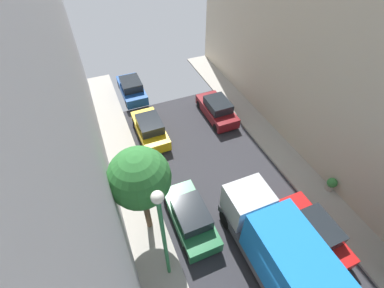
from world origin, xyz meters
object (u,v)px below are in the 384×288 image
at_px(street_tree_0, 139,178).
at_px(parked_car_left_3, 132,89).
at_px(parked_car_left_2, 150,129).
at_px(lamp_post, 162,229).
at_px(parked_car_left_1, 191,217).
at_px(parked_car_right_1, 313,231).
at_px(parked_car_right_2, 217,109).
at_px(potted_plant_1, 331,184).
at_px(delivery_truck, 278,250).

bearing_deg(street_tree_0, parked_car_left_3, 80.49).
xyz_separation_m(parked_car_left_2, lamp_post, (-1.90, -9.51, 3.54)).
xyz_separation_m(parked_car_left_1, parked_car_right_1, (5.40, -3.13, 0.00)).
relative_size(parked_car_right_1, lamp_post, 0.66).
bearing_deg(parked_car_right_2, potted_plant_1, -70.84).
distance_m(street_tree_0, lamp_post, 2.68).
bearing_deg(parked_car_left_2, parked_car_right_1, -63.20).
distance_m(parked_car_left_1, parked_car_right_2, 9.46).
relative_size(parked_car_right_2, street_tree_0, 0.77).
relative_size(parked_car_left_3, parked_car_right_2, 1.00).
xyz_separation_m(parked_car_left_2, potted_plant_1, (8.49, -8.68, -0.12)).
height_order(delivery_truck, potted_plant_1, delivery_truck).
bearing_deg(street_tree_0, delivery_truck, -41.65).
bearing_deg(parked_car_left_2, lamp_post, -101.29).
bearing_deg(potted_plant_1, parked_car_left_1, 172.49).
height_order(delivery_truck, street_tree_0, street_tree_0).
bearing_deg(parked_car_right_1, delivery_truck, -171.60).
xyz_separation_m(delivery_truck, lamp_post, (-4.60, 1.57, 2.47)).
height_order(parked_car_left_3, lamp_post, lamp_post).
distance_m(parked_car_right_1, parked_car_right_2, 10.90).
distance_m(parked_car_right_2, street_tree_0, 10.84).
bearing_deg(parked_car_left_3, lamp_post, -97.19).
bearing_deg(lamp_post, parked_car_right_2, 53.10).
xyz_separation_m(parked_car_right_2, delivery_truck, (-2.70, -11.29, 1.07)).
relative_size(parked_car_right_1, potted_plant_1, 4.90).
relative_size(parked_car_left_1, parked_car_right_1, 1.00).
bearing_deg(parked_car_left_2, parked_car_right_2, 2.20).
relative_size(street_tree_0, potted_plant_1, 6.36).
distance_m(parked_car_left_1, lamp_post, 4.47).
xyz_separation_m(parked_car_left_3, street_tree_0, (-2.07, -12.38, 3.45)).
relative_size(parked_car_left_1, street_tree_0, 0.77).
relative_size(parked_car_left_2, lamp_post, 0.66).
bearing_deg(parked_car_left_1, potted_plant_1, -7.51).
height_order(parked_car_left_1, parked_car_left_3, same).
height_order(parked_car_right_1, lamp_post, lamp_post).
distance_m(parked_car_left_2, street_tree_0, 7.94).
distance_m(parked_car_left_3, street_tree_0, 13.02).
relative_size(parked_car_left_2, delivery_truck, 0.64).
xyz_separation_m(parked_car_right_1, parked_car_right_2, (0.00, 10.90, 0.00)).
bearing_deg(parked_car_left_1, parked_car_right_2, 55.20).
distance_m(parked_car_right_1, delivery_truck, 2.93).
bearing_deg(parked_car_right_1, street_tree_0, 152.77).
height_order(parked_car_left_3, potted_plant_1, parked_car_left_3).
relative_size(parked_car_right_1, delivery_truck, 0.64).
relative_size(parked_car_left_2, street_tree_0, 0.77).
xyz_separation_m(parked_car_left_3, parked_car_right_1, (5.40, -16.23, 0.00)).
height_order(parked_car_left_2, delivery_truck, delivery_truck).
distance_m(parked_car_left_3, delivery_truck, 16.88).
bearing_deg(lamp_post, parked_car_right_1, -9.14).
distance_m(delivery_truck, lamp_post, 5.45).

